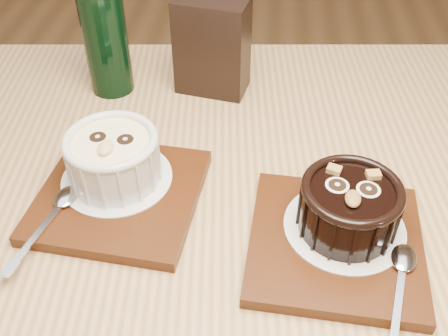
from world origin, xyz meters
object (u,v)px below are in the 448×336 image
(tray_left, at_px, (120,196))
(tray_right, at_px, (335,243))
(ramekin_dark, at_px, (349,205))
(table, at_px, (239,268))
(condiment_stand, at_px, (212,46))
(green_bottle, at_px, (105,32))
(ramekin_white, at_px, (113,156))

(tray_left, relative_size, tray_right, 1.00)
(tray_left, distance_m, ramekin_dark, 0.26)
(table, distance_m, tray_right, 0.15)
(table, xyz_separation_m, tray_right, (0.10, -0.03, 0.10))
(table, height_order, condiment_stand, condiment_stand)
(condiment_stand, xyz_separation_m, green_bottle, (-0.15, -0.01, 0.02))
(table, bearing_deg, ramekin_white, 165.89)
(ramekin_white, bearing_deg, tray_right, -12.91)
(ramekin_dark, height_order, condiment_stand, condiment_stand)
(ramekin_white, xyz_separation_m, condiment_stand, (0.09, 0.23, 0.02))
(ramekin_white, bearing_deg, green_bottle, 108.47)
(condiment_stand, distance_m, green_bottle, 0.15)
(table, bearing_deg, green_bottle, 129.86)
(tray_right, distance_m, condiment_stand, 0.34)
(ramekin_dark, height_order, green_bottle, green_bottle)
(table, xyz_separation_m, ramekin_dark, (0.11, -0.02, 0.14))
(ramekin_dark, bearing_deg, tray_right, -113.63)
(tray_left, relative_size, green_bottle, 0.77)
(tray_left, distance_m, tray_right, 0.25)
(table, xyz_separation_m, tray_left, (-0.14, 0.02, 0.10))
(table, bearing_deg, condiment_stand, 102.67)
(ramekin_white, xyz_separation_m, tray_right, (0.25, -0.07, -0.04))
(ramekin_dark, bearing_deg, ramekin_white, 174.69)
(tray_right, relative_size, condiment_stand, 1.29)
(ramekin_dark, xyz_separation_m, green_bottle, (-0.32, 0.27, 0.04))
(tray_left, height_order, condiment_stand, condiment_stand)
(tray_left, relative_size, ramekin_dark, 1.72)
(ramekin_white, relative_size, green_bottle, 0.46)
(ramekin_dark, bearing_deg, green_bottle, 146.65)
(table, xyz_separation_m, condiment_stand, (-0.06, 0.26, 0.16))
(green_bottle, bearing_deg, condiment_stand, 5.22)
(ramekin_white, bearing_deg, ramekin_dark, -8.81)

